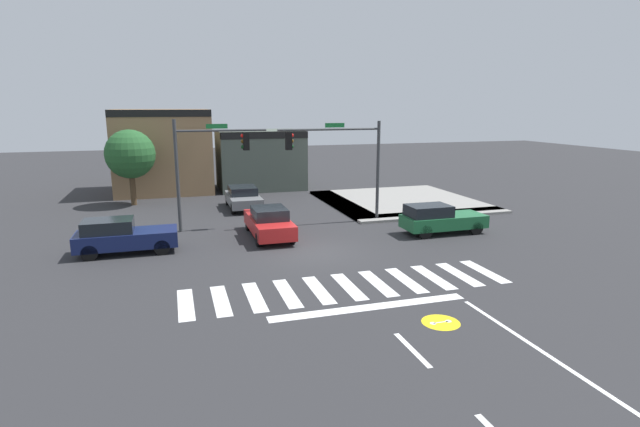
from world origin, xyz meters
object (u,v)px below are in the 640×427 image
Objects in this scene: car_red at (269,222)px; car_gray at (243,197)px; traffic_signal_northwest at (208,156)px; car_navy at (123,236)px; roadside_tree at (130,154)px; traffic_signal_northeast at (340,153)px; car_green at (440,219)px.

car_gray is (-0.23, 7.46, -0.03)m from car_red.
traffic_signal_northwest is 1.37× the size of car_gray.
car_navy is (-6.80, -0.91, 0.04)m from car_red.
car_red is 6.86m from car_navy.
car_gray is 0.85× the size of roadside_tree.
car_red is at bearing 1.76° from car_gray.
roadside_tree reaches higher than car_red.
traffic_signal_northwest reaches higher than car_red.
traffic_signal_northeast is at bearing -37.59° from roadside_tree.
car_navy is at bearing 14.06° from traffic_signal_northeast.
car_green is 0.86× the size of roadside_tree.
car_gray is at bearing -50.14° from traffic_signal_northeast.
car_navy is 11.93m from roadside_tree.
traffic_signal_northwest reaches higher than car_navy.
car_green is (4.15, -3.79, -3.18)m from traffic_signal_northeast.
traffic_signal_northeast reaches higher than car_navy.
traffic_signal_northeast is at bearing -4.05° from traffic_signal_northwest.
car_red is 7.46m from car_gray.
car_red is at bearing 167.56° from car_green.
traffic_signal_northwest is 1.36× the size of car_green.
car_navy is at bearing 176.35° from car_green.
car_green is at bearing -3.65° from car_navy.
roadside_tree is (-6.84, 3.28, 2.65)m from car_gray.
traffic_signal_northwest is at bearing -62.08° from roadside_tree.
car_green is (8.56, -1.89, 0.02)m from car_red.
car_gray is (-4.64, 5.55, -3.23)m from traffic_signal_northeast.
car_red is (-4.41, -1.90, -3.20)m from traffic_signal_northeast.
car_green is (11.22, -4.29, -3.15)m from traffic_signal_northwest.
car_gray is 0.99× the size of car_green.
roadside_tree is (-11.48, 8.84, -0.58)m from traffic_signal_northeast.
traffic_signal_northwest is 1.16× the size of roadside_tree.
car_navy is 15.40m from car_green.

